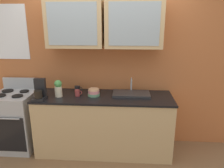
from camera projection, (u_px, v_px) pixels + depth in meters
ground_plane at (104, 149)px, 3.39m from camera, size 10.00×10.00×0.00m
back_wall_unit at (105, 52)px, 3.29m from camera, size 4.31×0.43×2.71m
counter at (104, 124)px, 3.27m from camera, size 2.01×0.66×0.89m
stove_range at (16, 120)px, 3.36m from camera, size 0.60×0.64×1.07m
sink_faucet at (131, 93)px, 3.20m from camera, size 0.55×0.31×0.23m
bowl_stack at (94, 92)px, 3.14m from camera, size 0.17×0.17×0.11m
vase at (58, 88)px, 3.09m from camera, size 0.11×0.11×0.25m
cup_near_sink at (78, 89)px, 3.30m from camera, size 0.12×0.08×0.10m
cup_near_bowls at (78, 93)px, 3.13m from camera, size 0.11×0.07×0.09m
coffee_maker at (39, 92)px, 3.00m from camera, size 0.17×0.20×0.29m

